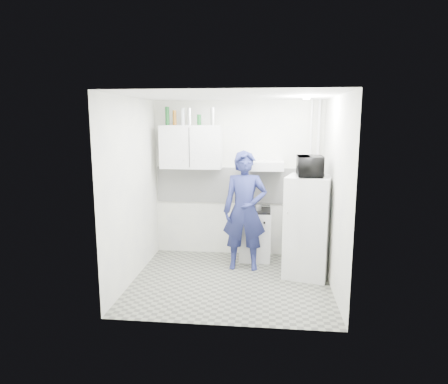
# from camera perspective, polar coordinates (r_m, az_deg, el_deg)

# --- Properties ---
(floor) EXTENTS (2.80, 2.80, 0.00)m
(floor) POSITION_cam_1_polar(r_m,az_deg,el_deg) (5.87, 0.95, -12.66)
(floor) COLOR slate
(floor) RESTS_ON ground
(ceiling) EXTENTS (2.80, 2.80, 0.00)m
(ceiling) POSITION_cam_1_polar(r_m,az_deg,el_deg) (5.41, 1.03, 13.60)
(ceiling) COLOR white
(ceiling) RESTS_ON wall_back
(wall_back) EXTENTS (2.80, 0.00, 2.80)m
(wall_back) POSITION_cam_1_polar(r_m,az_deg,el_deg) (6.72, 1.95, 1.83)
(wall_back) COLOR white
(wall_back) RESTS_ON floor
(wall_left) EXTENTS (0.00, 2.60, 2.60)m
(wall_left) POSITION_cam_1_polar(r_m,az_deg,el_deg) (5.79, -12.95, 0.20)
(wall_left) COLOR white
(wall_left) RESTS_ON floor
(wall_right) EXTENTS (0.00, 2.60, 2.60)m
(wall_right) POSITION_cam_1_polar(r_m,az_deg,el_deg) (5.55, 15.54, -0.34)
(wall_right) COLOR white
(wall_right) RESTS_ON floor
(person) EXTENTS (0.67, 0.44, 1.83)m
(person) POSITION_cam_1_polar(r_m,az_deg,el_deg) (6.11, 2.99, -2.70)
(person) COLOR navy
(person) RESTS_ON floor
(stove) EXTENTS (0.51, 0.51, 0.81)m
(stove) POSITION_cam_1_polar(r_m,az_deg,el_deg) (6.66, 4.46, -6.16)
(stove) COLOR silver
(stove) RESTS_ON floor
(fridge) EXTENTS (0.75, 0.75, 1.49)m
(fridge) POSITION_cam_1_polar(r_m,az_deg,el_deg) (5.98, 11.88, -4.87)
(fridge) COLOR silver
(fridge) RESTS_ON floor
(stove_top) EXTENTS (0.49, 0.49, 0.03)m
(stove_top) POSITION_cam_1_polar(r_m,az_deg,el_deg) (6.55, 4.51, -2.62)
(stove_top) COLOR black
(stove_top) RESTS_ON stove
(saucepan) EXTENTS (0.18, 0.18, 0.10)m
(saucepan) POSITION_cam_1_polar(r_m,az_deg,el_deg) (6.51, 4.62, -2.11)
(saucepan) COLOR silver
(saucepan) RESTS_ON stove_top
(microwave) EXTENTS (0.52, 0.36, 0.29)m
(microwave) POSITION_cam_1_polar(r_m,az_deg,el_deg) (5.82, 12.20, 3.63)
(microwave) COLOR black
(microwave) RESTS_ON fridge
(bottle_a) EXTENTS (0.07, 0.07, 0.30)m
(bottle_a) POSITION_cam_1_polar(r_m,az_deg,el_deg) (6.66, -8.10, 10.70)
(bottle_a) COLOR #144C1E
(bottle_a) RESTS_ON upper_cabinet
(bottle_b) EXTENTS (0.06, 0.06, 0.24)m
(bottle_b) POSITION_cam_1_polar(r_m,az_deg,el_deg) (6.63, -7.07, 10.48)
(bottle_b) COLOR brown
(bottle_b) RESTS_ON upper_cabinet
(bottle_c) EXTENTS (0.07, 0.07, 0.27)m
(bottle_c) POSITION_cam_1_polar(r_m,az_deg,el_deg) (6.60, -5.91, 10.66)
(bottle_c) COLOR #B2B7BC
(bottle_c) RESTS_ON upper_cabinet
(bottle_d) EXTENTS (0.06, 0.06, 0.27)m
(bottle_d) POSITION_cam_1_polar(r_m,az_deg,el_deg) (6.58, -4.96, 10.67)
(bottle_d) COLOR silver
(bottle_d) RESTS_ON upper_cabinet
(canister_a) EXTENTS (0.07, 0.07, 0.17)m
(canister_a) POSITION_cam_1_polar(r_m,az_deg,el_deg) (6.55, -3.58, 10.25)
(canister_a) COLOR #144C1E
(canister_a) RESTS_ON upper_cabinet
(bottle_e) EXTENTS (0.07, 0.07, 0.28)m
(bottle_e) POSITION_cam_1_polar(r_m,az_deg,el_deg) (6.52, -1.63, 10.75)
(bottle_e) COLOR silver
(bottle_e) RESTS_ON upper_cabinet
(upper_cabinet) EXTENTS (1.00, 0.35, 0.70)m
(upper_cabinet) POSITION_cam_1_polar(r_m,az_deg,el_deg) (6.59, -4.69, 6.44)
(upper_cabinet) COLOR silver
(upper_cabinet) RESTS_ON wall_back
(range_hood) EXTENTS (0.60, 0.50, 0.14)m
(range_hood) POSITION_cam_1_polar(r_m,az_deg,el_deg) (6.42, 5.82, 3.82)
(range_hood) COLOR silver
(range_hood) RESTS_ON wall_back
(backsplash) EXTENTS (2.74, 0.03, 0.60)m
(backsplash) POSITION_cam_1_polar(r_m,az_deg,el_deg) (6.72, 1.94, 0.97)
(backsplash) COLOR white
(backsplash) RESTS_ON wall_back
(pipe_a) EXTENTS (0.05, 0.05, 2.60)m
(pipe_a) POSITION_cam_1_polar(r_m,az_deg,el_deg) (6.68, 13.10, 1.51)
(pipe_a) COLOR silver
(pipe_a) RESTS_ON floor
(pipe_b) EXTENTS (0.04, 0.04, 2.60)m
(pipe_b) POSITION_cam_1_polar(r_m,az_deg,el_deg) (6.66, 12.08, 1.53)
(pipe_b) COLOR silver
(pipe_b) RESTS_ON floor
(ceiling_spot_fixture) EXTENTS (0.10, 0.10, 0.02)m
(ceiling_spot_fixture) POSITION_cam_1_polar(r_m,az_deg,el_deg) (5.61, 11.71, 12.97)
(ceiling_spot_fixture) COLOR white
(ceiling_spot_fixture) RESTS_ON ceiling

